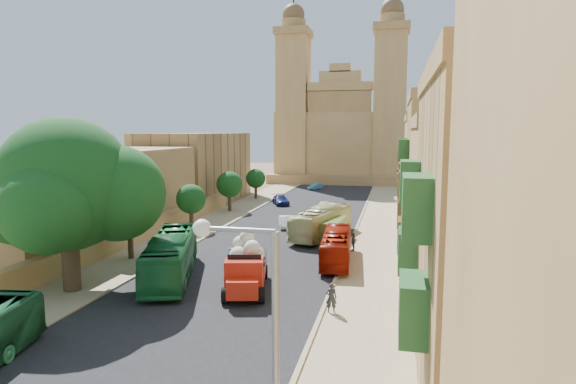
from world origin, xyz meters
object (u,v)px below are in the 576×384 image
at_px(car_blue_b, 315,186).
at_px(red_truck, 246,265).
at_px(pedestrian_c, 353,242).
at_px(pedestrian_a, 331,298).
at_px(ficus_tree, 68,189).
at_px(street_tree_c, 229,185).
at_px(street_tree_b, 191,199).
at_px(street_tree_a, 130,217).
at_px(olive_pickup, 331,230).
at_px(church, 343,135).
at_px(bus_red_east, 336,247).
at_px(bus_cream_east, 322,222).
at_px(street_tree_d, 256,179).
at_px(bus_green_north, 171,256).
at_px(car_cream, 312,225).
at_px(car_dkblue, 281,200).
at_px(car_white_a, 286,222).
at_px(car_blue_a, 237,255).
at_px(car_white_b, 325,206).
at_px(streetlamp, 256,345).

bearing_deg(car_blue_b, red_truck, -60.40).
height_order(red_truck, pedestrian_c, red_truck).
relative_size(car_blue_b, pedestrian_a, 1.93).
height_order(ficus_tree, street_tree_c, ficus_tree).
distance_m(street_tree_b, car_blue_b, 38.01).
xyz_separation_m(street_tree_a, pedestrian_c, (17.50, 6.42, -2.58)).
bearing_deg(olive_pickup, street_tree_a, -146.70).
distance_m(church, bus_red_east, 65.05).
height_order(street_tree_a, bus_cream_east, street_tree_a).
bearing_deg(pedestrian_c, olive_pickup, -137.79).
distance_m(street_tree_a, pedestrian_c, 18.82).
relative_size(street_tree_b, street_tree_c, 0.93).
relative_size(street_tree_d, bus_green_north, 0.41).
bearing_deg(bus_green_north, pedestrian_a, -37.36).
relative_size(car_cream, pedestrian_a, 2.26).
relative_size(car_dkblue, pedestrian_a, 2.64).
distance_m(red_truck, car_dkblue, 36.74).
bearing_deg(car_white_a, ficus_tree, -128.16).
bearing_deg(car_blue_b, bus_cream_east, -54.78).
bearing_deg(car_cream, car_blue_a, 94.98).
bearing_deg(street_tree_a, street_tree_c, 90.00).
bearing_deg(street_tree_d, pedestrian_a, -68.41).
distance_m(church, pedestrian_a, 75.71).
bearing_deg(street_tree_a, car_white_a, 57.67).
bearing_deg(car_white_a, car_dkblue, 88.30).
relative_size(church, car_blue_b, 10.73).
xyz_separation_m(street_tree_b, bus_cream_east, (14.00, -0.73, -1.73)).
bearing_deg(car_white_a, olive_pickup, -59.38).
bearing_deg(church, street_tree_c, -103.21).
relative_size(street_tree_b, car_white_a, 1.29).
distance_m(street_tree_b, bus_cream_east, 14.13).
distance_m(car_blue_b, pedestrian_a, 58.42).
relative_size(olive_pickup, car_white_b, 1.27).
relative_size(bus_cream_east, car_cream, 2.68).
bearing_deg(car_white_a, street_tree_c, 119.57).
bearing_deg(bus_red_east, olive_pickup, -83.75).
bearing_deg(street_tree_d, car_blue_a, -75.92).
relative_size(street_tree_b, bus_cream_east, 0.45).
bearing_deg(bus_cream_east, car_white_b, -68.87).
xyz_separation_m(street_tree_c, olive_pickup, (15.09, -14.09, -2.45)).
distance_m(street_tree_d, bus_red_east, 37.46).
relative_size(street_tree_b, streetlamp, 0.58).
xyz_separation_m(ficus_tree, car_blue_b, (6.49, 57.24, -6.08)).
bearing_deg(olive_pickup, car_dkblue, 115.46).
bearing_deg(streetlamp, bus_cream_east, 96.03).
xyz_separation_m(streetlamp, pedestrian_c, (-0.22, 30.42, -4.40)).
xyz_separation_m(street_tree_a, olive_pickup, (15.09, 9.91, -2.37)).
xyz_separation_m(street_tree_b, bus_green_north, (5.67, -16.23, -1.63)).
distance_m(olive_pickup, bus_cream_east, 1.80).
xyz_separation_m(ficus_tree, olive_pickup, (14.49, 17.90, -5.63)).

